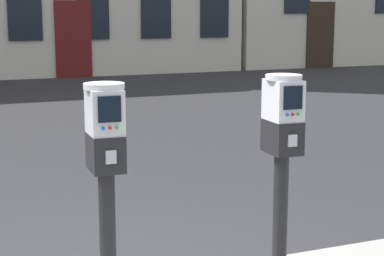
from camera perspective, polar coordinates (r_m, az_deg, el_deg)
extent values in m
cylinder|color=black|center=(3.61, -7.42, -10.25)|extent=(0.09, 0.09, 0.85)
cube|color=black|center=(3.47, -7.62, -2.12)|extent=(0.18, 0.25, 0.20)
cube|color=#A5A8AD|center=(3.35, -7.15, -2.56)|extent=(0.06, 0.01, 0.07)
cube|color=#B7BABF|center=(3.42, -7.71, 1.45)|extent=(0.18, 0.23, 0.24)
cube|color=black|center=(3.31, -7.28, 1.65)|extent=(0.12, 0.01, 0.13)
cylinder|color=blue|center=(3.31, -7.82, -0.03)|extent=(0.02, 0.01, 0.02)
cylinder|color=red|center=(3.32, -7.23, 0.00)|extent=(0.02, 0.01, 0.02)
cylinder|color=green|center=(3.33, -6.64, 0.04)|extent=(0.02, 0.01, 0.02)
cylinder|color=#B7BABF|center=(3.41, -7.76, 3.70)|extent=(0.22, 0.22, 0.03)
cylinder|color=black|center=(4.01, 7.76, -8.14)|extent=(0.09, 0.09, 0.85)
cube|color=black|center=(3.88, 7.95, -0.76)|extent=(0.18, 0.25, 0.20)
cube|color=#A5A8AD|center=(3.77, 8.85, -1.11)|extent=(0.06, 0.01, 0.07)
cube|color=#B7BABF|center=(3.84, 8.03, 2.45)|extent=(0.18, 0.23, 0.24)
cube|color=black|center=(3.73, 8.89, 2.65)|extent=(0.12, 0.01, 0.14)
cylinder|color=blue|center=(3.73, 8.40, 1.16)|extent=(0.02, 0.01, 0.02)
cylinder|color=red|center=(3.75, 8.87, 1.19)|extent=(0.02, 0.01, 0.02)
cylinder|color=green|center=(3.76, 9.33, 1.21)|extent=(0.02, 0.01, 0.02)
cylinder|color=#B7BABF|center=(3.82, 8.08, 4.46)|extent=(0.22, 0.22, 0.03)
cube|color=black|center=(17.95, -14.53, 10.01)|extent=(0.90, 0.06, 1.60)
cube|color=black|center=(18.30, -8.73, 10.21)|extent=(0.90, 0.06, 1.60)
cube|color=black|center=(18.83, -3.19, 10.32)|extent=(0.90, 0.06, 1.60)
cube|color=black|center=(19.52, 2.00, 10.32)|extent=(0.90, 0.06, 1.60)
cube|color=#591414|center=(18.19, -10.41, 7.70)|extent=(1.00, 0.07, 2.10)
cube|color=black|center=(21.36, 11.24, 8.04)|extent=(1.00, 0.07, 2.10)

